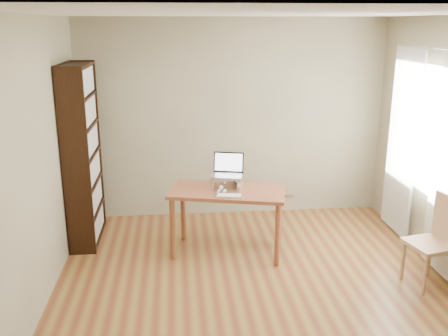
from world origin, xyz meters
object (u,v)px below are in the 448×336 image
Objects in this scene: laptop at (226,170)px; chair at (438,239)px; bookshelf at (83,155)px; desk at (228,199)px; cat at (224,182)px; keyboard at (229,196)px.

laptop is 2.29m from chair.
bookshelf is at bearing -179.55° from laptop.
chair is (1.97, -0.93, -0.14)m from desk.
bookshelf is 1.77m from desk.
bookshelf reaches higher than chair.
desk is at bearing -57.68° from cat.
bookshelf is 7.19× the size of keyboard.
cat is 2.27m from chair.
cat is (-0.03, -0.03, -0.13)m from laptop.
chair is (1.97, -1.07, -0.45)m from laptop.
cat is at bearing -118.59° from laptop.
bookshelf reaches higher than desk.
chair is at bearing -22.12° from bookshelf.
laptop is at bearing 65.82° from cat.
laptop is 0.14m from cat.
desk is at bearing -18.19° from bookshelf.
chair is (2.00, -1.04, -0.32)m from cat.
chair reaches higher than desk.
cat is 0.52× the size of chair.
keyboard is 0.61× the size of cat.
laptop reaches higher than chair.
bookshelf is 3.93m from chair.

